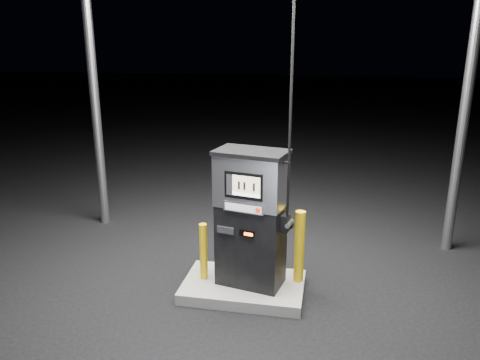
# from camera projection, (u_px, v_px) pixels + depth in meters

# --- Properties ---
(ground) EXTENTS (80.00, 80.00, 0.00)m
(ground) POSITION_uv_depth(u_px,v_px,m) (244.00, 292.00, 6.31)
(ground) COLOR black
(ground) RESTS_ON ground
(pump_island) EXTENTS (1.60, 1.00, 0.15)m
(pump_island) POSITION_uv_depth(u_px,v_px,m) (244.00, 287.00, 6.29)
(pump_island) COLOR #63635E
(pump_island) RESTS_ON ground
(fuel_dispenser) EXTENTS (1.04, 0.71, 3.76)m
(fuel_dispenser) POSITION_uv_depth(u_px,v_px,m) (251.00, 217.00, 6.00)
(fuel_dispenser) COLOR black
(fuel_dispenser) RESTS_ON pump_island
(bollard_left) EXTENTS (0.11, 0.11, 0.79)m
(bollard_left) POSITION_uv_depth(u_px,v_px,m) (204.00, 251.00, 6.27)
(bollard_left) COLOR gold
(bollard_left) RESTS_ON pump_island
(bollard_right) EXTENTS (0.15, 0.15, 0.99)m
(bollard_right) POSITION_uv_depth(u_px,v_px,m) (299.00, 247.00, 6.17)
(bollard_right) COLOR gold
(bollard_right) RESTS_ON pump_island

